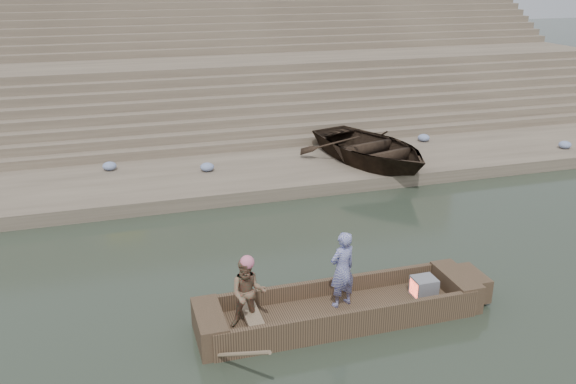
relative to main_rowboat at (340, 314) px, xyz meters
name	(u,v)px	position (x,y,z in m)	size (l,w,h in m)	color
ground	(430,293)	(2.21, 0.37, -0.11)	(120.00, 120.00, 0.00)	#273225
lower_landing	(309,169)	(2.21, 8.37, 0.09)	(32.00, 4.00, 0.40)	gray
mid_landing	(255,91)	(2.21, 15.87, 1.29)	(32.00, 3.00, 2.80)	gray
upper_landing	(223,44)	(2.21, 22.87, 2.49)	(32.00, 3.00, 5.20)	gray
ghat_steps	(246,75)	(2.21, 17.56, 1.69)	(32.00, 11.00, 5.20)	gray
main_rowboat	(340,314)	(0.00, 0.00, 0.00)	(5.00, 1.30, 0.22)	brown
rowboat_trim	(350,304)	(0.21, -0.01, 0.20)	(6.04, 2.63, 2.05)	brown
standing_man	(342,269)	(0.09, 0.16, 0.89)	(0.57, 0.37, 1.57)	navy
rowing_man	(248,293)	(-1.82, -0.03, 0.80)	(0.67, 0.52, 1.37)	#287A52
television	(423,287)	(1.80, 0.00, 0.31)	(0.46, 0.42, 0.40)	slate
beached_rowboat	(371,148)	(4.18, 7.91, 0.80)	(3.51, 4.91, 1.02)	#2D2116
cloth_bundles	(337,153)	(3.35, 8.82, 0.42)	(16.05, 2.73, 0.26)	#3F5999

